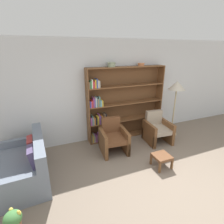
{
  "coord_description": "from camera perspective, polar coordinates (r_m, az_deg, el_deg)",
  "views": [
    {
      "loc": [
        -2.09,
        -2.01,
        2.47
      ],
      "look_at": [
        -0.47,
        1.91,
        0.95
      ],
      "focal_mm": 28.0,
      "sensor_mm": 36.0,
      "label": 1
    }
  ],
  "objects": [
    {
      "name": "armchair_leather",
      "position": [
        4.46,
        0.41,
        -8.32
      ],
      "size": [
        0.7,
        0.74,
        0.84
      ],
      "rotation": [
        0.0,
        0.0,
        3.05
      ],
      "color": "brown",
      "rests_on": "ground"
    },
    {
      "name": "bowl_stoneware",
      "position": [
        5.02,
        9.5,
        15.14
      ],
      "size": [
        0.19,
        0.19,
        0.08
      ],
      "color": "#C67547",
      "rests_on": "bookshelf"
    },
    {
      "name": "floor_lamp",
      "position": [
        5.32,
        20.39,
        7.39
      ],
      "size": [
        0.48,
        0.48,
        1.64
      ],
      "color": "tan",
      "rests_on": "ground"
    },
    {
      "name": "potted_plant",
      "position": [
        3.19,
        -29.49,
        -28.58
      ],
      "size": [
        0.24,
        0.24,
        0.37
      ],
      "color": "#B7704C",
      "rests_on": "ground"
    },
    {
      "name": "footstool",
      "position": [
        4.11,
        15.94,
        -14.04
      ],
      "size": [
        0.36,
        0.36,
        0.29
      ],
      "color": "brown",
      "rests_on": "ground"
    },
    {
      "name": "bookshelf",
      "position": [
        4.97,
        2.54,
        2.19
      ],
      "size": [
        2.27,
        0.3,
        2.05
      ],
      "color": "brown",
      "rests_on": "ground"
    },
    {
      "name": "armchair_cushioned",
      "position": [
        5.08,
        14.54,
        -5.35
      ],
      "size": [
        0.69,
        0.73,
        0.84
      ],
      "rotation": [
        0.0,
        0.0,
        3.06
      ],
      "color": "brown",
      "rests_on": "ground"
    },
    {
      "name": "ground_plane",
      "position": [
        3.81,
        19.3,
        -22.04
      ],
      "size": [
        24.0,
        24.0,
        0.0
      ],
      "primitive_type": "plane",
      "color": "#7A6B5B"
    },
    {
      "name": "bowl_terracotta",
      "position": [
        4.62,
        -0.18,
        15.31
      ],
      "size": [
        0.22,
        0.22,
        0.12
      ],
      "color": "gray",
      "rests_on": "bookshelf"
    },
    {
      "name": "wall_back",
      "position": [
        5.04,
        2.66,
        7.15
      ],
      "size": [
        12.0,
        0.06,
        2.75
      ],
      "color": "silver",
      "rests_on": "ground"
    },
    {
      "name": "couch",
      "position": [
        3.99,
        -26.34,
        -15.56
      ],
      "size": [
        0.95,
        1.56,
        0.87
      ],
      "rotation": [
        0.0,
        0.0,
        1.61
      ],
      "color": "slate",
      "rests_on": "ground"
    }
  ]
}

